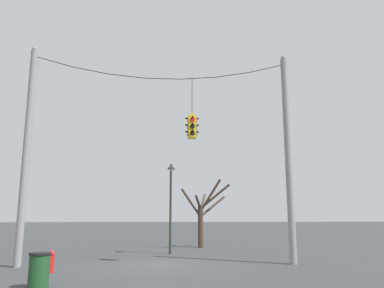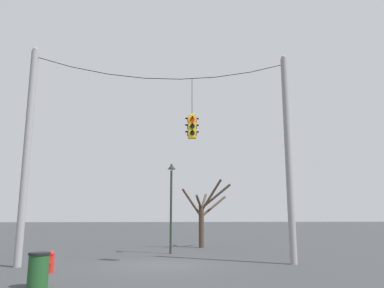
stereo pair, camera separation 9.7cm
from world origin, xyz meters
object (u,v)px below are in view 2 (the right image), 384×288
at_px(street_lamp, 171,189).
at_px(fire_hydrant, 51,261).
at_px(traffic_light_near_left_pole, 192,127).
at_px(bare_tree, 204,214).
at_px(trash_bin, 38,270).
at_px(utility_pole_left, 27,151).
at_px(utility_pole_right, 288,155).

bearing_deg(street_lamp, fire_hydrant, -125.85).
relative_size(traffic_light_near_left_pole, bare_tree, 0.63).
xyz_separation_m(street_lamp, trash_bin, (-3.89, -8.89, -2.87)).
distance_m(utility_pole_left, street_lamp, 7.61).
xyz_separation_m(bare_tree, fire_hydrant, (-6.53, -9.89, -1.70)).
bearing_deg(utility_pole_left, trash_bin, -63.92).
distance_m(utility_pole_left, bare_tree, 11.96).
distance_m(utility_pole_right, bare_tree, 9.13).
height_order(utility_pole_right, street_lamp, utility_pole_right).
height_order(fire_hydrant, trash_bin, trash_bin).
distance_m(utility_pole_right, fire_hydrant, 10.33).
bearing_deg(fire_hydrant, bare_tree, 56.59).
bearing_deg(street_lamp, utility_pole_right, -41.95).
height_order(traffic_light_near_left_pole, street_lamp, traffic_light_near_left_pole).
xyz_separation_m(utility_pole_left, street_lamp, (6.05, 4.46, -1.21)).
relative_size(traffic_light_near_left_pole, fire_hydrant, 3.57).
bearing_deg(fire_hydrant, street_lamp, 54.15).
relative_size(utility_pole_right, fire_hydrant, 12.17).
bearing_deg(fire_hydrant, utility_pole_left, 137.32).
height_order(utility_pole_left, traffic_light_near_left_pole, utility_pole_left).
bearing_deg(traffic_light_near_left_pole, utility_pole_right, -0.00).
xyz_separation_m(street_lamp, fire_hydrant, (-4.35, -6.03, -2.97)).
bearing_deg(bare_tree, fire_hydrant, -123.41).
bearing_deg(street_lamp, trash_bin, -113.63).
height_order(street_lamp, fire_hydrant, street_lamp).
relative_size(utility_pole_right, street_lamp, 1.95).
xyz_separation_m(traffic_light_near_left_pole, street_lamp, (-0.76, 4.46, -2.39)).
relative_size(utility_pole_left, utility_pole_right, 1.00).
bearing_deg(fire_hydrant, traffic_light_near_left_pole, 17.02).
bearing_deg(trash_bin, utility_pole_left, 116.08).
bearing_deg(bare_tree, traffic_light_near_left_pole, -99.61).
bearing_deg(utility_pole_right, street_lamp, 138.05).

